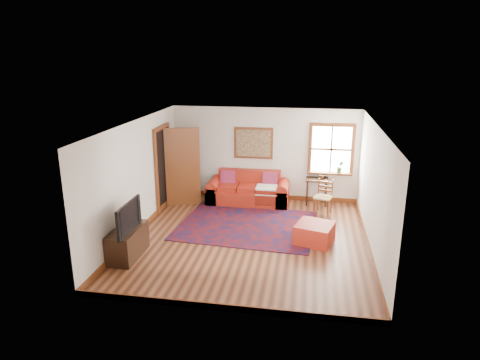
% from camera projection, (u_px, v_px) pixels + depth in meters
% --- Properties ---
extents(ground, '(5.50, 5.50, 0.00)m').
position_uv_depth(ground, '(249.00, 239.00, 9.27)').
color(ground, '#411E11').
rests_on(ground, ground).
extents(room_envelope, '(5.04, 5.54, 2.52)m').
position_uv_depth(room_envelope, '(250.00, 165.00, 8.81)').
color(room_envelope, silver).
rests_on(room_envelope, ground).
extents(window, '(1.18, 0.20, 1.38)m').
position_uv_depth(window, '(332.00, 155.00, 11.17)').
color(window, white).
rests_on(window, ground).
extents(doorway, '(0.89, 1.08, 2.14)m').
position_uv_depth(doorway, '(175.00, 166.00, 11.00)').
color(doorway, black).
rests_on(doorway, ground).
extents(framed_artwork, '(1.05, 0.07, 0.85)m').
position_uv_depth(framed_artwork, '(253.00, 143.00, 11.44)').
color(framed_artwork, brown).
rests_on(framed_artwork, ground).
extents(persian_rug, '(3.26, 2.69, 0.02)m').
position_uv_depth(persian_rug, '(247.00, 225.00, 9.97)').
color(persian_rug, '#560D0C').
rests_on(persian_rug, ground).
extents(red_leather_sofa, '(2.15, 0.89, 0.84)m').
position_uv_depth(red_leather_sofa, '(248.00, 192.00, 11.45)').
color(red_leather_sofa, '#A62415').
rests_on(red_leather_sofa, ground).
extents(red_ottoman, '(0.91, 0.91, 0.42)m').
position_uv_depth(red_ottoman, '(314.00, 233.00, 9.04)').
color(red_ottoman, '#A62415').
rests_on(red_ottoman, ground).
extents(side_table, '(0.58, 0.44, 0.70)m').
position_uv_depth(side_table, '(317.00, 183.00, 11.23)').
color(side_table, black).
rests_on(side_table, ground).
extents(ladder_back_chair, '(0.50, 0.49, 0.86)m').
position_uv_depth(ladder_back_chair, '(324.00, 196.00, 10.63)').
color(ladder_back_chair, tan).
rests_on(ladder_back_chair, ground).
extents(media_cabinet, '(0.48, 1.07, 0.59)m').
position_uv_depth(media_cabinet, '(128.00, 243.00, 8.39)').
color(media_cabinet, black).
rests_on(media_cabinet, ground).
extents(television, '(0.13, 1.02, 0.59)m').
position_uv_depth(television, '(124.00, 217.00, 8.11)').
color(television, black).
rests_on(television, media_cabinet).
extents(candle_hurricane, '(0.12, 0.12, 0.18)m').
position_uv_depth(candle_hurricane, '(137.00, 218.00, 8.65)').
color(candle_hurricane, silver).
rests_on(candle_hurricane, media_cabinet).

